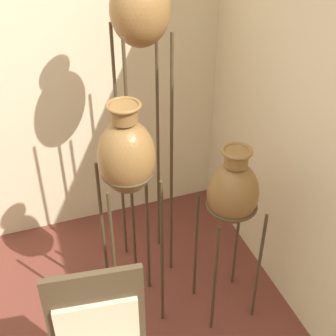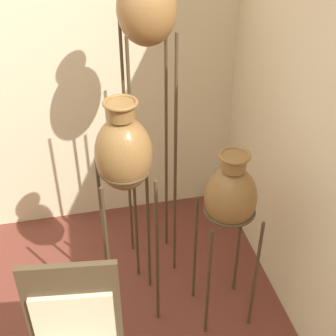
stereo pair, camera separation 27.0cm
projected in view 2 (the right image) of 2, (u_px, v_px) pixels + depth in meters
The scene contains 3 objects.
vase_stand_tall at pixel (147, 18), 2.51m from camera, with size 0.33×0.33×2.15m.
vase_stand_medium at pixel (124, 156), 2.50m from camera, with size 0.31×0.31×1.53m.
vase_stand_short at pixel (230, 199), 2.62m from camera, with size 0.31×0.31×1.24m.
Camera 2 is at (0.58, -1.34, 2.57)m, focal length 50.00 mm.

